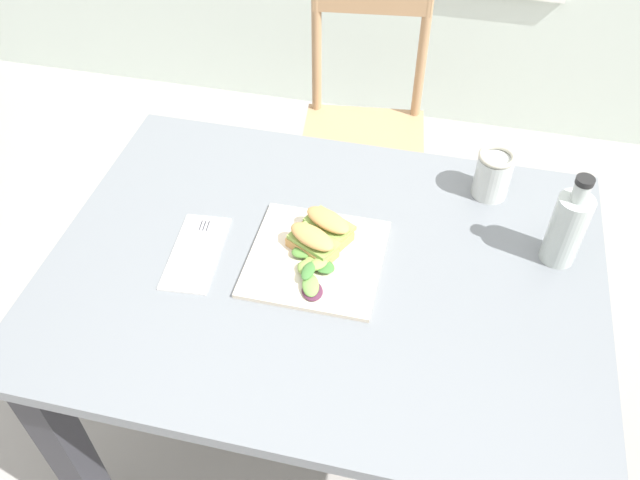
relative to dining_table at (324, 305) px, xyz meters
name	(u,v)px	position (x,y,z in m)	size (l,w,h in m)	color
ground_plane	(291,475)	(-0.06, -0.14, -0.61)	(8.51, 8.51, 0.00)	gray
dining_table	(324,305)	(0.00, 0.00, 0.00)	(1.16, 0.85, 0.74)	slate
chair_wooden_far	(363,135)	(-0.06, 0.85, -0.16)	(0.45, 0.45, 0.87)	tan
plate_lunch	(316,258)	(-0.02, 0.01, 0.14)	(0.28, 0.28, 0.01)	beige
sandwich_half_front	(312,242)	(-0.03, 0.03, 0.17)	(0.12, 0.10, 0.06)	tan
sandwich_half_back	(328,225)	(-0.01, 0.08, 0.17)	(0.12, 0.10, 0.06)	tan
salad_mixed_greens	(312,267)	(-0.02, -0.03, 0.16)	(0.11, 0.16, 0.03)	#84A84C
napkin_folded	(196,253)	(-0.27, -0.03, 0.14)	(0.10, 0.22, 0.00)	silver
fork_on_napkin	(198,246)	(-0.28, -0.01, 0.14)	(0.04, 0.19, 0.00)	silver
bottle_cold_brew	(566,231)	(0.47, 0.13, 0.21)	(0.07, 0.07, 0.22)	#472819
mason_jar_iced_tea	(493,176)	(0.33, 0.31, 0.19)	(0.08, 0.08, 0.12)	gold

